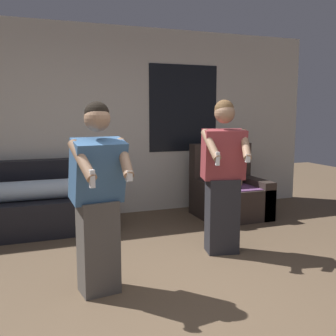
% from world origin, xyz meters
% --- Properties ---
extents(ground_plane, '(14.00, 14.00, 0.00)m').
position_xyz_m(ground_plane, '(0.00, 0.00, 0.00)').
color(ground_plane, brown).
extents(wall_back, '(6.81, 0.07, 2.70)m').
position_xyz_m(wall_back, '(0.02, 3.15, 1.35)').
color(wall_back, beige).
rests_on(wall_back, ground_plane).
extents(couch, '(2.18, 0.87, 0.87)m').
position_xyz_m(couch, '(-1.02, 2.67, 0.31)').
color(couch, black).
rests_on(couch, ground_plane).
extents(armchair, '(0.93, 0.86, 1.03)m').
position_xyz_m(armchair, '(1.73, 2.43, 0.33)').
color(armchair, '#332823').
rests_on(armchair, ground_plane).
extents(person_left, '(0.47, 0.54, 1.58)m').
position_xyz_m(person_left, '(-0.48, 0.64, 0.80)').
color(person_left, '#56514C').
rests_on(person_left, ground_plane).
extents(person_right, '(0.50, 0.53, 1.62)m').
position_xyz_m(person_right, '(0.93, 1.14, 0.81)').
color(person_right, '#28282D').
rests_on(person_right, ground_plane).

